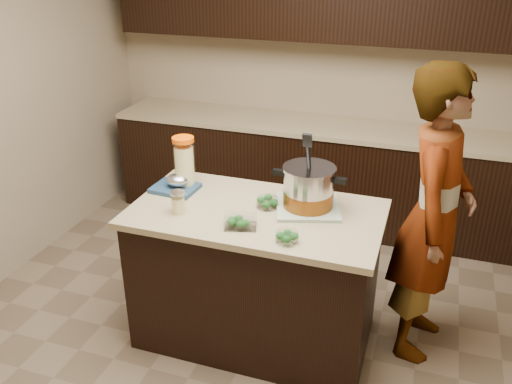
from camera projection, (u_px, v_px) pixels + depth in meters
ground_plane at (256, 334)px, 3.52m from camera, size 4.00×4.00×0.00m
room_shell at (256, 70)px, 2.79m from camera, size 4.04×4.04×2.72m
back_cabinets at (321, 118)px, 4.61m from camera, size 3.60×0.63×2.33m
island at (256, 275)px, 3.33m from camera, size 1.46×0.81×0.90m
dish_towel at (308, 207)px, 3.16m from camera, size 0.45×0.45×0.02m
stock_pot at (308, 189)px, 3.11m from camera, size 0.43×0.31×0.44m
lemonade_pitcher at (184, 165)px, 3.36m from camera, size 0.16×0.16×0.33m
mason_jar at (178, 203)px, 3.09m from camera, size 0.09×0.09×0.14m
broccoli_tub_left at (267, 203)px, 3.16m from camera, size 0.14×0.14×0.06m
broccoli_tub_right at (287, 238)px, 2.80m from camera, size 0.13×0.13×0.06m
broccoli_tub_rect at (241, 222)px, 2.95m from camera, size 0.20×0.17×0.06m
blue_tray at (176, 185)px, 3.37m from camera, size 0.28×0.23×0.10m
person at (434, 217)px, 3.10m from camera, size 0.50×0.70×1.77m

